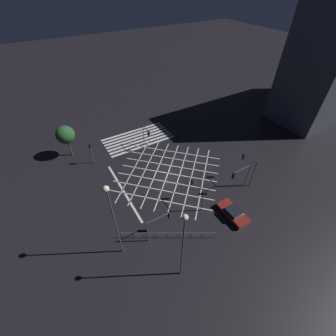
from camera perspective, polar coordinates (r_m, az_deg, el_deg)
The scene contains 13 objects.
ground_plane at distance 34.26m, azimuth -0.00°, elevation -1.33°, with size 200.00×200.00×0.00m, color black.
road_markings at distance 38.28m, azimuth -5.15°, elevation 3.91°, with size 18.26×22.93×0.01m.
traffic_light_ne_main at distance 25.40m, azimuth -2.01°, elevation -13.34°, with size 3.05×0.36×3.53m.
traffic_light_nw_cross at distance 32.82m, azimuth 19.61°, elevation 1.00°, with size 0.36×2.55×4.43m.
traffic_light_median_north at distance 28.44m, azimuth 7.17°, elevation -5.28°, with size 0.36×2.68×3.74m.
traffic_light_median_south at distance 37.78m, azimuth -5.51°, elevation 8.74°, with size 0.36×2.51×3.95m.
traffic_light_se_cross at distance 36.26m, azimuth -18.94°, elevation 4.44°, with size 0.36×0.39×3.80m.
traffic_light_nw_main at distance 31.26m, azimuth 17.78°, elevation -1.56°, with size 3.24×0.36×3.98m.
street_lamp_east at distance 19.46m, azimuth 3.93°, elevation -17.28°, with size 0.51×0.51×9.91m.
street_lamp_west at distance 20.82m, azimuth -14.17°, elevation -10.10°, with size 0.57×0.57×10.43m.
street_tree_near at distance 38.72m, azimuth -24.62°, elevation 7.67°, with size 2.86×2.86×5.46m.
waiting_car at distance 29.78m, azimuth 16.18°, elevation -10.82°, with size 1.90×4.24×1.17m.
pedestrian_railing at distance 26.77m, azimuth 0.00°, elevation -16.55°, with size 9.35×5.57×1.05m.
Camera 1 is at (12.72, 21.44, 23.50)m, focal length 24.00 mm.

